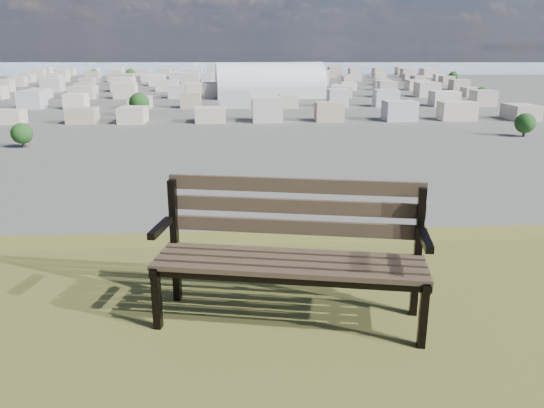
{
  "coord_description": "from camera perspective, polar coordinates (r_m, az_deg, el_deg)",
  "views": [
    {
      "loc": [
        0.87,
        -0.99,
        26.91
      ],
      "look_at": [
        1.2,
        4.43,
        25.3
      ],
      "focal_mm": 35.0,
      "sensor_mm": 36.0,
      "label": 1
    }
  ],
  "objects": [
    {
      "name": "park_bench",
      "position": [
        3.8,
        2.04,
        -4.34
      ],
      "size": [
        1.97,
        0.96,
        0.99
      ],
      "rotation": [
        0.0,
        0.0,
        -0.2
      ],
      "color": "#463628",
      "rests_on": "hilltop_mesa"
    },
    {
      "name": "arena",
      "position": [
        303.84,
        -0.26,
        12.52
      ],
      "size": [
        61.65,
        30.71,
        25.13
      ],
      "rotation": [
        0.0,
        0.0,
        0.1
      ],
      "color": "beige",
      "rests_on": "ground"
    },
    {
      "name": "city_blocks",
      "position": [
        396.13,
        -3.66,
        13.06
      ],
      "size": [
        395.0,
        361.0,
        7.0
      ],
      "color": "beige",
      "rests_on": "ground"
    },
    {
      "name": "city_trees",
      "position": [
        321.91,
        -8.49,
        12.37
      ],
      "size": [
        406.52,
        387.2,
        9.98
      ],
      "color": "black",
      "rests_on": "ground"
    },
    {
      "name": "bay_water",
      "position": [
        901.4,
        -3.61,
        14.74
      ],
      "size": [
        2400.0,
        700.0,
        0.12
      ],
      "primitive_type": "cube",
      "color": "#96ABBF",
      "rests_on": "ground"
    },
    {
      "name": "far_hills",
      "position": [
        1405.28,
        -6.21,
        16.33
      ],
      "size": [
        2050.0,
        340.0,
        60.0
      ],
      "color": "#9AA9BF",
      "rests_on": "ground"
    }
  ]
}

